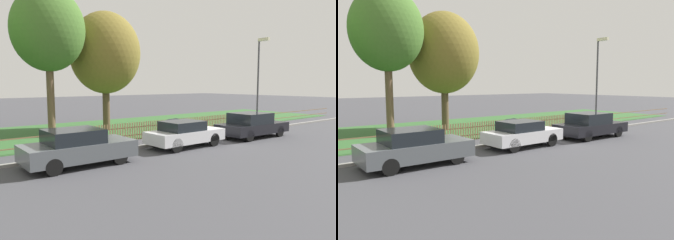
% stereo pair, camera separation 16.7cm
% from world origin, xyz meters
% --- Properties ---
extents(ground_plane, '(120.00, 120.00, 0.00)m').
position_xyz_m(ground_plane, '(0.00, 0.00, 0.00)').
color(ground_plane, '#424247').
extents(kerb_stone, '(36.22, 0.20, 0.12)m').
position_xyz_m(kerb_stone, '(0.00, 0.10, 0.06)').
color(kerb_stone, gray).
rests_on(kerb_stone, ground).
extents(grass_strip, '(36.22, 9.63, 0.01)m').
position_xyz_m(grass_strip, '(0.00, 6.91, 0.01)').
color(grass_strip, '#33602D').
rests_on(grass_strip, ground).
extents(park_fence, '(36.22, 0.05, 0.94)m').
position_xyz_m(park_fence, '(-0.00, 2.11, 0.47)').
color(park_fence, olive).
rests_on(park_fence, ground).
extents(parked_car_silver_hatchback, '(3.96, 1.85, 1.35)m').
position_xyz_m(parked_car_silver_hatchback, '(-7.61, -1.21, 0.68)').
color(parked_car_silver_hatchback, '#51565B').
rests_on(parked_car_silver_hatchback, ground).
extents(parked_car_black_saloon, '(3.84, 1.71, 1.24)m').
position_xyz_m(parked_car_black_saloon, '(-2.26, -1.02, 0.65)').
color(parked_car_black_saloon, silver).
rests_on(parked_car_black_saloon, ground).
extents(parked_car_navy_estate, '(4.28, 1.93, 1.37)m').
position_xyz_m(parked_car_navy_estate, '(2.54, -1.21, 0.69)').
color(parked_car_navy_estate, black).
rests_on(parked_car_navy_estate, ground).
extents(covered_motorcycle, '(1.88, 0.92, 1.08)m').
position_xyz_m(covered_motorcycle, '(-1.21, 1.22, 0.66)').
color(covered_motorcycle, black).
rests_on(covered_motorcycle, ground).
extents(tree_behind_motorcycle, '(3.96, 3.96, 8.18)m').
position_xyz_m(tree_behind_motorcycle, '(-6.09, 5.91, 5.86)').
color(tree_behind_motorcycle, brown).
rests_on(tree_behind_motorcycle, ground).
extents(tree_mid_park, '(4.53, 4.53, 7.54)m').
position_xyz_m(tree_mid_park, '(-2.19, 6.82, 4.91)').
color(tree_mid_park, brown).
rests_on(tree_mid_park, ground).
extents(street_lamp, '(0.20, 0.79, 5.81)m').
position_xyz_m(street_lamp, '(5.37, 0.44, 3.65)').
color(street_lamp, '#47474C').
rests_on(street_lamp, ground).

